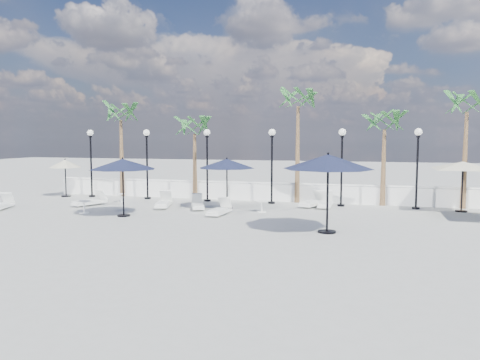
% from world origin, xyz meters
% --- Properties ---
extents(ground, '(100.00, 100.00, 0.00)m').
position_xyz_m(ground, '(0.00, 0.00, 0.00)').
color(ground, '#979893').
rests_on(ground, ground).
extents(balustrade, '(26.00, 0.30, 1.01)m').
position_xyz_m(balustrade, '(0.00, 7.50, 0.47)').
color(balustrade, white).
rests_on(balustrade, ground).
extents(lamppost_0, '(0.36, 0.36, 3.84)m').
position_xyz_m(lamppost_0, '(-10.50, 6.50, 2.49)').
color(lamppost_0, black).
rests_on(lamppost_0, ground).
extents(lamppost_1, '(0.36, 0.36, 3.84)m').
position_xyz_m(lamppost_1, '(-7.00, 6.50, 2.49)').
color(lamppost_1, black).
rests_on(lamppost_1, ground).
extents(lamppost_2, '(0.36, 0.36, 3.84)m').
position_xyz_m(lamppost_2, '(-3.50, 6.50, 2.49)').
color(lamppost_2, black).
rests_on(lamppost_2, ground).
extents(lamppost_3, '(0.36, 0.36, 3.84)m').
position_xyz_m(lamppost_3, '(0.00, 6.50, 2.49)').
color(lamppost_3, black).
rests_on(lamppost_3, ground).
extents(lamppost_4, '(0.36, 0.36, 3.84)m').
position_xyz_m(lamppost_4, '(3.50, 6.50, 2.49)').
color(lamppost_4, black).
rests_on(lamppost_4, ground).
extents(lamppost_5, '(0.36, 0.36, 3.84)m').
position_xyz_m(lamppost_5, '(7.00, 6.50, 2.49)').
color(lamppost_5, black).
rests_on(lamppost_5, ground).
extents(palm_0, '(2.60, 2.60, 5.50)m').
position_xyz_m(palm_0, '(-9.00, 7.30, 4.53)').
color(palm_0, brown).
rests_on(palm_0, ground).
extents(palm_1, '(2.60, 2.60, 4.70)m').
position_xyz_m(palm_1, '(-4.50, 7.30, 3.75)').
color(palm_1, brown).
rests_on(palm_1, ground).
extents(palm_2, '(2.60, 2.60, 6.10)m').
position_xyz_m(palm_2, '(1.20, 7.30, 5.12)').
color(palm_2, brown).
rests_on(palm_2, ground).
extents(palm_3, '(2.60, 2.60, 4.90)m').
position_xyz_m(palm_3, '(5.50, 7.30, 3.95)').
color(palm_3, brown).
rests_on(palm_3, ground).
extents(palm_4, '(2.60, 2.60, 5.70)m').
position_xyz_m(palm_4, '(9.20, 7.30, 4.73)').
color(palm_4, brown).
rests_on(palm_4, ground).
extents(lounger_0, '(1.06, 1.83, 0.65)m').
position_xyz_m(lounger_0, '(-12.01, 1.24, 0.22)').
color(lounger_0, silver).
rests_on(lounger_0, ground).
extents(lounger_1, '(1.06, 1.95, 0.70)m').
position_xyz_m(lounger_1, '(-4.80, 3.78, 0.23)').
color(lounger_1, silver).
rests_on(lounger_1, ground).
extents(lounger_2, '(1.20, 1.87, 0.67)m').
position_xyz_m(lounger_2, '(-8.64, 3.42, 0.22)').
color(lounger_2, silver).
rests_on(lounger_2, ground).
extents(lounger_3, '(1.22, 1.94, 0.69)m').
position_xyz_m(lounger_3, '(2.18, 5.95, 0.23)').
color(lounger_3, silver).
rests_on(lounger_3, ground).
extents(lounger_4, '(1.14, 1.73, 0.62)m').
position_xyz_m(lounger_4, '(-3.04, 3.76, 0.21)').
color(lounger_4, silver).
rests_on(lounger_4, ground).
extents(lounger_5, '(0.71, 1.78, 0.65)m').
position_xyz_m(lounger_5, '(-1.52, 2.41, 0.22)').
color(lounger_5, silver).
rests_on(lounger_5, ground).
extents(lounger_6, '(0.63, 1.84, 0.69)m').
position_xyz_m(lounger_6, '(2.80, 5.82, 0.23)').
color(lounger_6, silver).
rests_on(lounger_6, ground).
extents(side_table_0, '(0.47, 0.47, 0.45)m').
position_xyz_m(side_table_0, '(-7.77, 4.92, 0.27)').
color(side_table_0, silver).
rests_on(side_table_0, ground).
extents(side_table_1, '(0.57, 0.57, 0.55)m').
position_xyz_m(side_table_1, '(-7.56, 1.30, 0.33)').
color(side_table_1, silver).
rests_on(side_table_1, ground).
extents(side_table_2, '(0.53, 0.53, 0.51)m').
position_xyz_m(side_table_2, '(0.11, 3.70, 0.31)').
color(side_table_2, silver).
rests_on(side_table_2, ground).
extents(parasol_navy_left, '(2.89, 2.89, 2.55)m').
position_xyz_m(parasol_navy_left, '(-5.44, 1.03, 2.25)').
color(parasol_navy_left, black).
rests_on(parasol_navy_left, ground).
extents(parasol_navy_mid, '(2.73, 2.73, 2.45)m').
position_xyz_m(parasol_navy_mid, '(-1.73, 4.26, 2.15)').
color(parasol_navy_mid, black).
rests_on(parasol_navy_mid, ground).
extents(parasol_navy_right, '(3.22, 3.22, 2.88)m').
position_xyz_m(parasol_navy_right, '(3.36, -0.21, 2.53)').
color(parasol_navy_right, black).
rests_on(parasol_navy_right, ground).
extents(parasol_cream_sq_b, '(4.96, 4.96, 2.49)m').
position_xyz_m(parasol_cream_sq_b, '(8.94, 6.20, 2.30)').
color(parasol_cream_sq_b, black).
rests_on(parasol_cream_sq_b, ground).
extents(parasol_cream_small, '(1.78, 1.78, 2.19)m').
position_xyz_m(parasol_cream_small, '(-12.00, 6.20, 1.87)').
color(parasol_cream_small, black).
rests_on(parasol_cream_small, ground).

